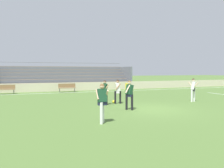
# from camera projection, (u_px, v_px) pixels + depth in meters

# --- Properties ---
(ground_plane) EXTENTS (160.00, 160.00, 0.00)m
(ground_plane) POSITION_uv_depth(u_px,v_px,m) (151.00, 109.00, 12.82)
(ground_plane) COLOR #4C6B30
(field_line_sideline) EXTENTS (44.00, 0.12, 0.01)m
(field_line_sideline) POSITION_uv_depth(u_px,v_px,m) (97.00, 92.00, 23.59)
(field_line_sideline) COLOR white
(field_line_sideline) RESTS_ON ground
(sideline_wall) EXTENTS (48.00, 0.16, 0.93)m
(sideline_wall) POSITION_uv_depth(u_px,v_px,m) (93.00, 86.00, 25.35)
(sideline_wall) COLOR beige
(sideline_wall) RESTS_ON ground
(bleacher_stand) EXTENTS (16.50, 4.51, 3.38)m
(bleacher_stand) POSITION_uv_depth(u_px,v_px,m) (66.00, 77.00, 27.57)
(bleacher_stand) COLOR #897051
(bleacher_stand) RESTS_ON ground
(bench_far_left) EXTENTS (1.80, 0.40, 0.90)m
(bench_far_left) POSITION_uv_depth(u_px,v_px,m) (5.00, 89.00, 21.04)
(bench_far_left) COLOR olive
(bench_far_left) RESTS_ON ground
(bench_far_right) EXTENTS (1.80, 0.40, 0.90)m
(bench_far_right) POSITION_uv_depth(u_px,v_px,m) (67.00, 87.00, 23.07)
(bench_far_right) COLOR olive
(bench_far_right) RESTS_ON ground
(trash_bin) EXTENTS (0.48, 0.48, 0.84)m
(trash_bin) POSITION_uv_depth(u_px,v_px,m) (127.00, 87.00, 25.11)
(trash_bin) COLOR yellow
(trash_bin) RESTS_ON ground
(player_white_pressing_high) EXTENTS (0.49, 0.60, 1.66)m
(player_white_pressing_high) POSITION_uv_depth(u_px,v_px,m) (118.00, 89.00, 14.92)
(player_white_pressing_high) COLOR black
(player_white_pressing_high) RESTS_ON ground
(player_dark_on_ball) EXTENTS (0.51, 0.68, 1.64)m
(player_dark_on_ball) POSITION_uv_depth(u_px,v_px,m) (105.00, 90.00, 14.28)
(player_dark_on_ball) COLOR black
(player_dark_on_ball) RESTS_ON ground
(player_dark_deep_cover) EXTENTS (0.70, 0.47, 1.69)m
(player_dark_deep_cover) POSITION_uv_depth(u_px,v_px,m) (129.00, 92.00, 12.52)
(player_dark_deep_cover) COLOR black
(player_dark_deep_cover) RESTS_ON ground
(player_white_challenging) EXTENTS (0.50, 0.73, 1.70)m
(player_white_challenging) POSITION_uv_depth(u_px,v_px,m) (193.00, 88.00, 15.88)
(player_white_challenging) COLOR white
(player_white_challenging) RESTS_ON ground
(player_dark_overlapping) EXTENTS (0.47, 0.56, 1.72)m
(player_dark_overlapping) POSITION_uv_depth(u_px,v_px,m) (102.00, 100.00, 9.31)
(player_dark_overlapping) COLOR white
(player_dark_overlapping) RESTS_ON ground
(soccer_ball) EXTENTS (0.22, 0.22, 0.22)m
(soccer_ball) POSITION_uv_depth(u_px,v_px,m) (114.00, 102.00, 15.14)
(soccer_ball) COLOR yellow
(soccer_ball) RESTS_ON ground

